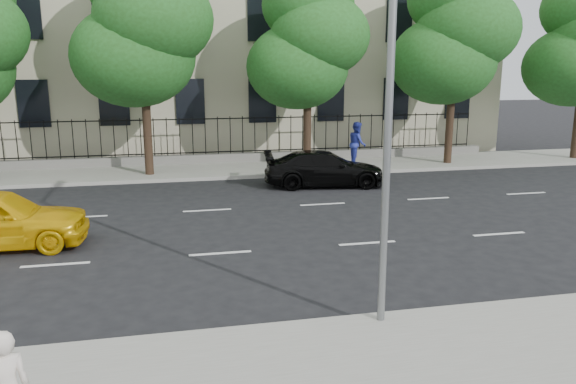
# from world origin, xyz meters

# --- Properties ---
(ground) EXTENTS (120.00, 120.00, 0.00)m
(ground) POSITION_xyz_m (0.00, 0.00, 0.00)
(ground) COLOR black
(ground) RESTS_ON ground
(far_sidewalk) EXTENTS (60.00, 4.00, 0.15)m
(far_sidewalk) POSITION_xyz_m (0.00, 14.00, 0.07)
(far_sidewalk) COLOR gray
(far_sidewalk) RESTS_ON ground
(lane_markings) EXTENTS (49.60, 4.62, 0.01)m
(lane_markings) POSITION_xyz_m (0.00, 4.75, 0.01)
(lane_markings) COLOR silver
(lane_markings) RESTS_ON ground
(iron_fence) EXTENTS (30.00, 0.50, 2.20)m
(iron_fence) POSITION_xyz_m (0.00, 15.70, 0.65)
(iron_fence) COLOR slate
(iron_fence) RESTS_ON far_sidewalk
(street_light) EXTENTS (0.25, 3.32, 8.05)m
(street_light) POSITION_xyz_m (2.50, -1.77, 5.15)
(street_light) COLOR slate
(street_light) RESTS_ON near_sidewalk
(tree_c) EXTENTS (5.89, 5.50, 9.80)m
(tree_c) POSITION_xyz_m (-1.96, 13.36, 6.41)
(tree_c) COLOR #382619
(tree_c) RESTS_ON far_sidewalk
(tree_d) EXTENTS (5.34, 4.94, 8.84)m
(tree_d) POSITION_xyz_m (5.04, 13.36, 5.84)
(tree_d) COLOR #382619
(tree_d) RESTS_ON far_sidewalk
(tree_e) EXTENTS (5.71, 5.31, 9.46)m
(tree_e) POSITION_xyz_m (12.04, 13.36, 6.20)
(tree_e) COLOR #382619
(tree_e) RESTS_ON far_sidewalk
(black_sedan) EXTENTS (5.06, 2.57, 1.41)m
(black_sedan) POSITION_xyz_m (4.92, 9.96, 0.70)
(black_sedan) COLOR black
(black_sedan) RESTS_ON ground
(pedestrian_far) EXTENTS (0.90, 1.08, 2.01)m
(pedestrian_far) POSITION_xyz_m (7.56, 13.69, 1.16)
(pedestrian_far) COLOR #263199
(pedestrian_far) RESTS_ON far_sidewalk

